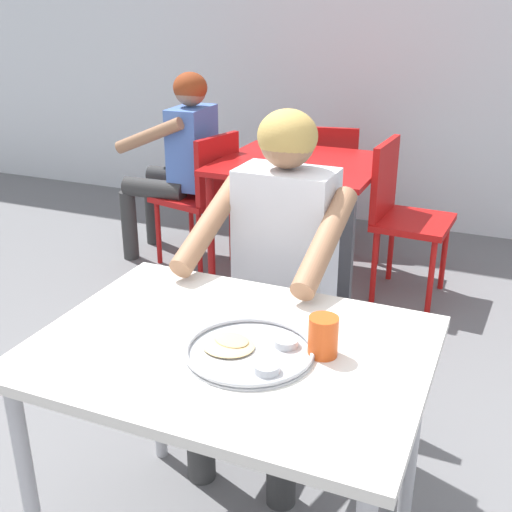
{
  "coord_description": "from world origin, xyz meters",
  "views": [
    {
      "loc": [
        0.58,
        -1.25,
        1.6
      ],
      "look_at": [
        -0.08,
        0.31,
        0.9
      ],
      "focal_mm": 44.63,
      "sensor_mm": 36.0,
      "label": 1
    }
  ],
  "objects_px": {
    "drinking_cup": "(323,335)",
    "table_background_red": "(300,175)",
    "chair_red_left": "(203,191)",
    "chair_red_right": "(400,208)",
    "chair_red_far": "(329,173)",
    "table_foreground": "(231,372)",
    "chair_foreground": "(296,295)",
    "diner_foreground": "(276,260)",
    "thali_tray": "(249,350)",
    "patron_background": "(179,150)"
  },
  "relations": [
    {
      "from": "drinking_cup",
      "to": "table_background_red",
      "type": "height_order",
      "value": "drinking_cup"
    },
    {
      "from": "table_background_red",
      "to": "diner_foreground",
      "type": "bearing_deg",
      "value": -73.75
    },
    {
      "from": "drinking_cup",
      "to": "diner_foreground",
      "type": "relative_size",
      "value": 0.08
    },
    {
      "from": "table_foreground",
      "to": "drinking_cup",
      "type": "distance_m",
      "value": 0.28
    },
    {
      "from": "chair_red_right",
      "to": "chair_red_far",
      "type": "height_order",
      "value": "chair_red_right"
    },
    {
      "from": "chair_red_left",
      "to": "chair_red_right",
      "type": "bearing_deg",
      "value": 2.6
    },
    {
      "from": "chair_red_far",
      "to": "table_foreground",
      "type": "bearing_deg",
      "value": -78.43
    },
    {
      "from": "thali_tray",
      "to": "patron_background",
      "type": "distance_m",
      "value": 2.53
    },
    {
      "from": "chair_red_far",
      "to": "chair_red_right",
      "type": "bearing_deg",
      "value": -48.07
    },
    {
      "from": "table_foreground",
      "to": "drinking_cup",
      "type": "relative_size",
      "value": 9.64
    },
    {
      "from": "table_foreground",
      "to": "chair_red_right",
      "type": "distance_m",
      "value": 2.08
    },
    {
      "from": "thali_tray",
      "to": "drinking_cup",
      "type": "height_order",
      "value": "drinking_cup"
    },
    {
      "from": "drinking_cup",
      "to": "table_background_red",
      "type": "bearing_deg",
      "value": 110.82
    },
    {
      "from": "chair_red_far",
      "to": "chair_foreground",
      "type": "bearing_deg",
      "value": -76.6
    },
    {
      "from": "drinking_cup",
      "to": "chair_foreground",
      "type": "height_order",
      "value": "chair_foreground"
    },
    {
      "from": "chair_red_left",
      "to": "chair_red_right",
      "type": "xyz_separation_m",
      "value": [
        1.19,
        0.05,
        0.02
      ]
    },
    {
      "from": "diner_foreground",
      "to": "patron_background",
      "type": "distance_m",
      "value": 1.94
    },
    {
      "from": "drinking_cup",
      "to": "patron_background",
      "type": "height_order",
      "value": "patron_background"
    },
    {
      "from": "chair_red_left",
      "to": "chair_red_right",
      "type": "height_order",
      "value": "chair_red_right"
    },
    {
      "from": "chair_red_left",
      "to": "patron_background",
      "type": "distance_m",
      "value": 0.3
    },
    {
      "from": "table_foreground",
      "to": "patron_background",
      "type": "height_order",
      "value": "patron_background"
    },
    {
      "from": "diner_foreground",
      "to": "chair_red_far",
      "type": "distance_m",
      "value": 2.25
    },
    {
      "from": "chair_foreground",
      "to": "chair_red_left",
      "type": "distance_m",
      "value": 1.6
    },
    {
      "from": "diner_foreground",
      "to": "chair_red_right",
      "type": "distance_m",
      "value": 1.51
    },
    {
      "from": "diner_foreground",
      "to": "table_background_red",
      "type": "distance_m",
      "value": 1.57
    },
    {
      "from": "diner_foreground",
      "to": "patron_background",
      "type": "bearing_deg",
      "value": 129.43
    },
    {
      "from": "patron_background",
      "to": "chair_red_left",
      "type": "bearing_deg",
      "value": -18.02
    },
    {
      "from": "thali_tray",
      "to": "chair_foreground",
      "type": "height_order",
      "value": "chair_foreground"
    },
    {
      "from": "chair_foreground",
      "to": "chair_red_left",
      "type": "relative_size",
      "value": 1.06
    },
    {
      "from": "table_foreground",
      "to": "chair_foreground",
      "type": "bearing_deg",
      "value": 97.04
    },
    {
      "from": "chair_red_right",
      "to": "chair_red_far",
      "type": "distance_m",
      "value": 0.93
    },
    {
      "from": "diner_foreground",
      "to": "patron_background",
      "type": "relative_size",
      "value": 1.06
    },
    {
      "from": "chair_foreground",
      "to": "table_background_red",
      "type": "relative_size",
      "value": 0.97
    },
    {
      "from": "table_foreground",
      "to": "patron_background",
      "type": "xyz_separation_m",
      "value": [
        -1.33,
        2.08,
        0.04
      ]
    },
    {
      "from": "drinking_cup",
      "to": "chair_red_right",
      "type": "height_order",
      "value": "chair_red_right"
    },
    {
      "from": "diner_foreground",
      "to": "thali_tray",
      "type": "bearing_deg",
      "value": -74.72
    },
    {
      "from": "thali_tray",
      "to": "chair_red_left",
      "type": "xyz_separation_m",
      "value": [
        -1.2,
        2.05,
        -0.28
      ]
    },
    {
      "from": "table_background_red",
      "to": "chair_red_far",
      "type": "bearing_deg",
      "value": 92.3
    },
    {
      "from": "diner_foreground",
      "to": "chair_foreground",
      "type": "bearing_deg",
      "value": 89.32
    },
    {
      "from": "table_foreground",
      "to": "chair_red_left",
      "type": "relative_size",
      "value": 1.22
    },
    {
      "from": "diner_foreground",
      "to": "chair_red_far",
      "type": "bearing_deg",
      "value": 102.02
    },
    {
      "from": "table_foreground",
      "to": "chair_red_right",
      "type": "xyz_separation_m",
      "value": [
        0.06,
        2.07,
        -0.15
      ]
    },
    {
      "from": "diner_foreground",
      "to": "chair_red_left",
      "type": "xyz_separation_m",
      "value": [
        -1.04,
        1.43,
        -0.26
      ]
    },
    {
      "from": "table_foreground",
      "to": "chair_red_far",
      "type": "xyz_separation_m",
      "value": [
        -0.57,
        2.77,
        -0.19
      ]
    },
    {
      "from": "table_background_red",
      "to": "chair_red_far",
      "type": "height_order",
      "value": "chair_red_far"
    },
    {
      "from": "table_background_red",
      "to": "patron_background",
      "type": "distance_m",
      "value": 0.8
    },
    {
      "from": "chair_red_right",
      "to": "chair_foreground",
      "type": "bearing_deg",
      "value": -97.03
    },
    {
      "from": "table_background_red",
      "to": "chair_red_far",
      "type": "distance_m",
      "value": 0.7
    },
    {
      "from": "drinking_cup",
      "to": "chair_red_right",
      "type": "relative_size",
      "value": 0.12
    },
    {
      "from": "chair_red_left",
      "to": "chair_red_right",
      "type": "distance_m",
      "value": 1.2
    }
  ]
}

